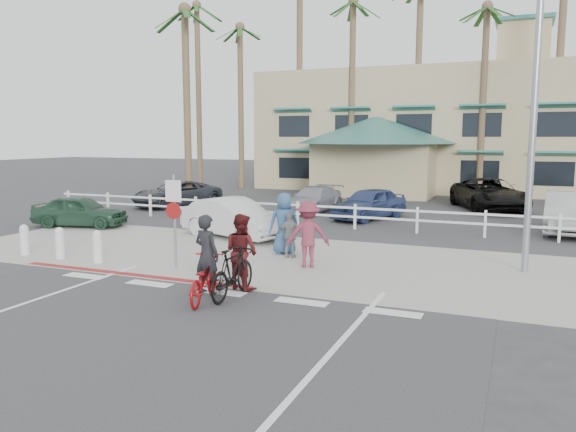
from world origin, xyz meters
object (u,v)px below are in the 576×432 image
at_px(bike_black, 233,273).
at_px(car_white_sedan, 233,218).
at_px(bike_red, 203,280).
at_px(sign_post, 175,217).
at_px(car_red_compact, 80,211).

xyz_separation_m(bike_black, car_white_sedan, (-3.60, 6.79, 0.13)).
bearing_deg(bike_red, sign_post, -59.88).
xyz_separation_m(car_white_sedan, car_red_compact, (-6.85, -0.19, -0.07)).
relative_size(bike_black, car_white_sedan, 0.45).
relative_size(bike_black, car_red_compact, 0.51).
distance_m(bike_black, car_white_sedan, 7.69).
height_order(car_white_sedan, car_red_compact, car_white_sedan).
height_order(bike_red, car_red_compact, car_red_compact).
bearing_deg(car_red_compact, car_white_sedan, -102.53).
relative_size(sign_post, bike_black, 1.52).
bearing_deg(sign_post, bike_black, -33.91).
distance_m(bike_black, car_red_compact, 12.37).
bearing_deg(car_white_sedan, bike_red, -137.23).
height_order(sign_post, bike_red, sign_post).
distance_m(car_white_sedan, car_red_compact, 6.85).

